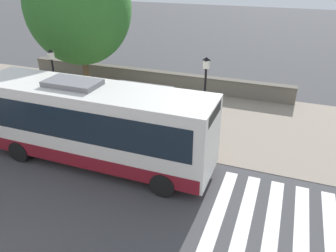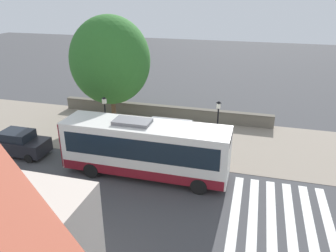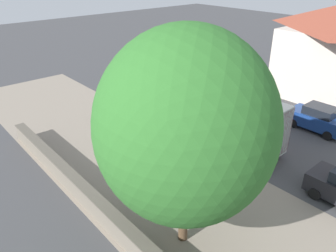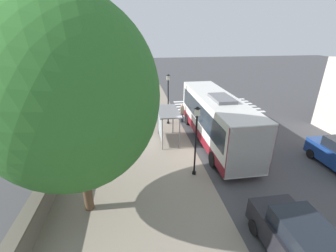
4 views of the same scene
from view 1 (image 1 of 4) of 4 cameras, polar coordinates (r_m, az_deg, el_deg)
name	(u,v)px [view 1 (image 1 of 4)]	position (r m, az deg, el deg)	size (l,w,h in m)	color
ground_plane	(86,137)	(17.54, -14.07, -1.90)	(120.00, 120.00, 0.00)	#424244
sidewalk_plaza	(126,105)	(20.97, -7.30, 3.59)	(9.00, 44.00, 0.02)	gray
stone_wall	(151,78)	(24.17, -2.92, 8.36)	(0.60, 20.00, 1.14)	#6B6356
bus	(93,123)	(14.47, -12.95, 0.53)	(2.69, 10.55, 3.77)	silver
bus_shelter	(142,95)	(16.97, -4.50, 5.39)	(1.53, 3.04, 2.46)	slate
pedestrian	(199,142)	(14.55, 5.48, -2.86)	(0.34, 0.23, 1.71)	#2D3347
bench	(199,109)	(19.16, 5.34, 2.92)	(0.40, 1.57, 0.88)	#4C7247
street_lamp_near	(205,97)	(15.04, 6.39, 5.06)	(0.28, 0.28, 4.49)	black
street_lamp_far	(55,82)	(18.37, -19.06, 7.29)	(0.28, 0.28, 4.22)	black
shade_tree	(79,6)	(23.30, -15.32, 19.44)	(6.87, 6.87, 9.36)	brown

